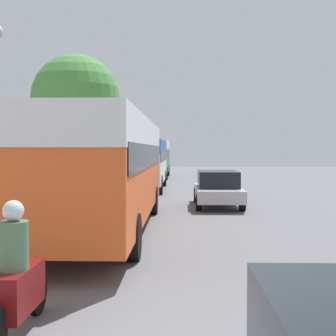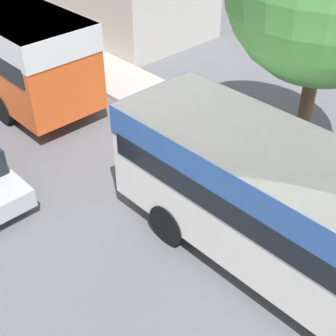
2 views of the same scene
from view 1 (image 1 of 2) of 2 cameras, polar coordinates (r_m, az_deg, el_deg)
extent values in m
cube|color=#EA5B23|center=(13.51, -7.59, 0.12)|extent=(2.51, 11.42, 2.69)
cube|color=white|center=(13.51, -7.61, 4.12)|extent=(2.54, 11.48, 0.81)
cube|color=black|center=(13.50, -7.60, 1.55)|extent=(2.56, 10.97, 0.59)
cylinder|color=black|center=(17.29, -9.46, -3.89)|extent=(0.28, 1.00, 1.00)
cylinder|color=black|center=(17.00, -1.78, -3.97)|extent=(0.28, 1.00, 1.00)
cylinder|color=black|center=(10.50, -17.01, -7.96)|extent=(0.28, 1.00, 1.00)
cylinder|color=black|center=(10.01, -4.24, -8.37)|extent=(0.28, 1.00, 1.00)
cube|color=silver|center=(27.17, -3.11, 0.87)|extent=(2.46, 9.13, 2.37)
cube|color=#2D569E|center=(27.16, -3.11, 2.63)|extent=(2.49, 9.18, 0.71)
cube|color=black|center=(27.17, -3.11, 1.50)|extent=(2.51, 8.77, 0.52)
cylinder|color=black|center=(30.15, -4.80, -1.25)|extent=(0.28, 1.00, 1.00)
cylinder|color=black|center=(29.98, -0.49, -1.26)|extent=(0.28, 1.00, 1.00)
cylinder|color=black|center=(24.54, -6.29, -2.06)|extent=(0.28, 1.00, 1.00)
cylinder|color=black|center=(24.33, -1.00, -2.09)|extent=(0.28, 1.00, 1.00)
cube|color=#2D8447|center=(38.77, -1.81, 1.42)|extent=(2.47, 9.08, 2.55)
cube|color=silver|center=(38.77, -1.81, 2.74)|extent=(2.49, 9.12, 0.77)
cube|color=black|center=(38.77, -1.81, 1.90)|extent=(2.52, 8.72, 0.56)
cylinder|color=black|center=(41.70, -3.13, -0.27)|extent=(0.28, 1.00, 1.00)
cylinder|color=black|center=(41.57, -0.01, -0.28)|extent=(0.28, 1.00, 1.00)
cylinder|color=black|center=(36.10, -3.88, -0.67)|extent=(0.28, 1.00, 1.00)
cylinder|color=black|center=(35.95, -0.27, -0.68)|extent=(0.28, 1.00, 1.00)
cube|color=maroon|center=(6.32, -17.90, -13.93)|extent=(0.38, 1.10, 0.55)
cylinder|color=black|center=(7.13, -15.65, -14.33)|extent=(0.10, 0.64, 0.64)
cylinder|color=#4C6B4C|center=(6.10, -18.29, -8.98)|extent=(0.36, 0.36, 0.60)
sphere|color=silver|center=(6.03, -18.34, -4.96)|extent=(0.26, 0.26, 0.26)
cube|color=#B7B7BC|center=(19.38, 6.08, -3.03)|extent=(1.81, 4.43, 0.49)
cube|color=black|center=(19.33, 6.08, -1.33)|extent=(1.59, 2.44, 0.66)
cylinder|color=black|center=(20.72, 3.48, -3.35)|extent=(0.22, 0.64, 0.64)
cylinder|color=black|center=(20.84, 8.07, -3.34)|extent=(0.22, 0.64, 0.64)
cylinder|color=black|center=(17.99, 3.75, -4.20)|extent=(0.22, 0.64, 0.64)
cylinder|color=black|center=(18.13, 9.04, -4.18)|extent=(0.22, 0.64, 0.64)
cylinder|color=#232838|center=(36.56, -8.14, -0.62)|extent=(0.35, 0.35, 0.75)
cylinder|color=#33477F|center=(36.53, -8.15, 0.45)|extent=(0.44, 0.44, 0.62)
sphere|color=tan|center=(36.52, -8.15, 1.10)|extent=(0.20, 0.20, 0.20)
cylinder|color=brown|center=(25.27, -11.12, 0.79)|extent=(0.36, 0.36, 3.13)
sphere|color=#47893D|center=(25.40, -11.18, 8.28)|extent=(4.65, 4.65, 4.65)
camera|label=2|loc=(30.56, 9.77, 12.44)|focal=50.00mm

